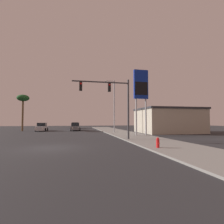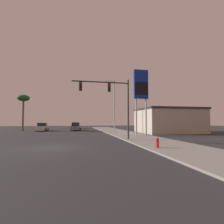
{
  "view_description": "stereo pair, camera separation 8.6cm",
  "coord_description": "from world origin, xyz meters",
  "px_view_note": "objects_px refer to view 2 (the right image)",
  "views": [
    {
      "loc": [
        1.84,
        -14.36,
        2.12
      ],
      "look_at": [
        6.6,
        8.12,
        3.26
      ],
      "focal_mm": 28.0,
      "sensor_mm": 36.0,
      "label": 1
    },
    {
      "loc": [
        1.92,
        -14.38,
        2.12
      ],
      "look_at": [
        6.6,
        8.12,
        3.26
      ],
      "focal_mm": 28.0,
      "sensor_mm": 36.0,
      "label": 2
    }
  ],
  "objects_px": {
    "car_grey": "(76,127)",
    "palm_tree_mid": "(23,100)",
    "street_lamp": "(114,103)",
    "gas_station_sign": "(141,88)",
    "car_blue": "(75,126)",
    "fire_hydrant": "(157,143)",
    "car_silver": "(42,127)",
    "traffic_light_mast": "(113,97)"
  },
  "relations": [
    {
      "from": "gas_station_sign",
      "to": "palm_tree_mid",
      "type": "bearing_deg",
      "value": 140.58
    },
    {
      "from": "car_silver",
      "to": "gas_station_sign",
      "type": "xyz_separation_m",
      "value": [
        15.46,
        -15.31,
        5.86
      ]
    },
    {
      "from": "car_grey",
      "to": "car_silver",
      "type": "relative_size",
      "value": 1.0
    },
    {
      "from": "palm_tree_mid",
      "to": "car_silver",
      "type": "bearing_deg",
      "value": -8.04
    },
    {
      "from": "street_lamp",
      "to": "gas_station_sign",
      "type": "relative_size",
      "value": 1.0
    },
    {
      "from": "car_blue",
      "to": "car_silver",
      "type": "relative_size",
      "value": 1.0
    },
    {
      "from": "traffic_light_mast",
      "to": "fire_hydrant",
      "type": "xyz_separation_m",
      "value": [
        2.03,
        -6.18,
        -4.17
      ]
    },
    {
      "from": "car_silver",
      "to": "traffic_light_mast",
      "type": "bearing_deg",
      "value": 119.44
    },
    {
      "from": "car_blue",
      "to": "palm_tree_mid",
      "type": "relative_size",
      "value": 0.59
    },
    {
      "from": "car_grey",
      "to": "car_blue",
      "type": "bearing_deg",
      "value": -87.63
    },
    {
      "from": "car_silver",
      "to": "fire_hydrant",
      "type": "distance_m",
      "value": 28.72
    },
    {
      "from": "street_lamp",
      "to": "gas_station_sign",
      "type": "bearing_deg",
      "value": -70.7
    },
    {
      "from": "car_silver",
      "to": "fire_hydrant",
      "type": "relative_size",
      "value": 5.69
    },
    {
      "from": "car_blue",
      "to": "street_lamp",
      "type": "bearing_deg",
      "value": 112.32
    },
    {
      "from": "car_blue",
      "to": "palm_tree_mid",
      "type": "xyz_separation_m",
      "value": [
        -10.43,
        -8.47,
        5.63
      ]
    },
    {
      "from": "gas_station_sign",
      "to": "fire_hydrant",
      "type": "height_order",
      "value": "gas_station_sign"
    },
    {
      "from": "car_silver",
      "to": "gas_station_sign",
      "type": "bearing_deg",
      "value": 136.32
    },
    {
      "from": "car_blue",
      "to": "street_lamp",
      "type": "relative_size",
      "value": 0.48
    },
    {
      "from": "car_blue",
      "to": "fire_hydrant",
      "type": "xyz_separation_m",
      "value": [
        6.02,
        -34.8,
        -0.27
      ]
    },
    {
      "from": "traffic_light_mast",
      "to": "gas_station_sign",
      "type": "height_order",
      "value": "gas_station_sign"
    },
    {
      "from": "car_grey",
      "to": "palm_tree_mid",
      "type": "xyz_separation_m",
      "value": [
        -10.5,
        0.23,
        5.63
      ]
    },
    {
      "from": "street_lamp",
      "to": "gas_station_sign",
      "type": "distance_m",
      "value": 7.34
    },
    {
      "from": "gas_station_sign",
      "to": "car_silver",
      "type": "bearing_deg",
      "value": 135.28
    },
    {
      "from": "car_grey",
      "to": "car_blue",
      "type": "relative_size",
      "value": 1.0
    },
    {
      "from": "fire_hydrant",
      "to": "car_grey",
      "type": "bearing_deg",
      "value": 102.84
    },
    {
      "from": "car_grey",
      "to": "car_silver",
      "type": "distance_m",
      "value": 6.69
    },
    {
      "from": "car_blue",
      "to": "traffic_light_mast",
      "type": "bearing_deg",
      "value": 100.0
    },
    {
      "from": "street_lamp",
      "to": "car_silver",
      "type": "bearing_deg",
      "value": 146.92
    },
    {
      "from": "street_lamp",
      "to": "fire_hydrant",
      "type": "relative_size",
      "value": 11.84
    },
    {
      "from": "fire_hydrant",
      "to": "palm_tree_mid",
      "type": "height_order",
      "value": "palm_tree_mid"
    },
    {
      "from": "car_blue",
      "to": "fire_hydrant",
      "type": "bearing_deg",
      "value": 101.89
    },
    {
      "from": "car_grey",
      "to": "palm_tree_mid",
      "type": "bearing_deg",
      "value": 0.65
    },
    {
      "from": "palm_tree_mid",
      "to": "street_lamp",
      "type": "bearing_deg",
      "value": -28.2
    },
    {
      "from": "fire_hydrant",
      "to": "car_blue",
      "type": "bearing_deg",
      "value": 99.81
    },
    {
      "from": "traffic_light_mast",
      "to": "car_grey",
      "type": "bearing_deg",
      "value": 101.12
    },
    {
      "from": "car_grey",
      "to": "fire_hydrant",
      "type": "bearing_deg",
      "value": 104.75
    },
    {
      "from": "car_grey",
      "to": "street_lamp",
      "type": "relative_size",
      "value": 0.48
    },
    {
      "from": "car_blue",
      "to": "car_silver",
      "type": "height_order",
      "value": "same"
    },
    {
      "from": "car_blue",
      "to": "fire_hydrant",
      "type": "height_order",
      "value": "car_blue"
    },
    {
      "from": "car_grey",
      "to": "street_lamp",
      "type": "xyz_separation_m",
      "value": [
        6.4,
        -8.83,
        4.36
      ]
    },
    {
      "from": "car_silver",
      "to": "street_lamp",
      "type": "relative_size",
      "value": 0.48
    },
    {
      "from": "gas_station_sign",
      "to": "palm_tree_mid",
      "type": "xyz_separation_m",
      "value": [
        -19.27,
        15.85,
        -0.22
      ]
    }
  ]
}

